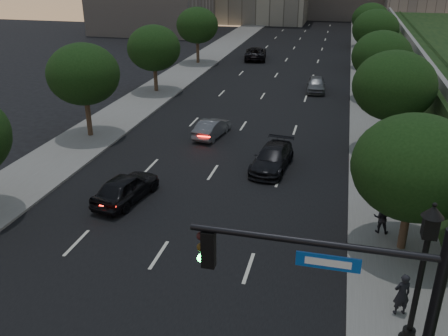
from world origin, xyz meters
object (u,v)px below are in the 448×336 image
(sedan_far_left, at_px, (256,53))
(pedestrian_c, at_px, (380,183))
(sedan_mid_left, at_px, (212,128))
(sedan_near_right, at_px, (272,158))
(pedestrian_b, at_px, (382,217))
(pedestrian_a, at_px, (402,294))
(sedan_far_right, at_px, (316,84))
(street_lamp, at_px, (418,289))
(sedan_near_left, at_px, (126,187))

(sedan_far_left, relative_size, pedestrian_c, 3.41)
(sedan_mid_left, xyz_separation_m, pedestrian_c, (11.29, -7.38, 0.31))
(sedan_mid_left, bearing_deg, pedestrian_c, 155.95)
(sedan_near_right, bearing_deg, sedan_far_left, 107.91)
(pedestrian_b, bearing_deg, pedestrian_a, 97.65)
(sedan_far_right, relative_size, pedestrian_c, 2.60)
(sedan_far_right, bearing_deg, pedestrian_c, -81.42)
(sedan_mid_left, height_order, pedestrian_a, pedestrian_a)
(pedestrian_b, bearing_deg, sedan_far_left, -67.88)
(sedan_far_left, height_order, pedestrian_c, pedestrian_c)
(pedestrian_a, bearing_deg, sedan_near_right, -81.48)
(pedestrian_a, height_order, pedestrian_c, pedestrian_a)
(street_lamp, bearing_deg, pedestrian_b, 93.38)
(sedan_far_right, xyz_separation_m, pedestrian_c, (4.85, -22.16, 0.24))
(sedan_mid_left, distance_m, sedan_far_right, 16.12)
(sedan_near_right, xyz_separation_m, pedestrian_a, (6.45, -12.00, 0.29))
(pedestrian_b, height_order, pedestrian_c, pedestrian_c)
(street_lamp, height_order, sedan_near_right, street_lamp)
(pedestrian_b, bearing_deg, street_lamp, 97.15)
(sedan_far_right, bearing_deg, sedan_near_right, -97.71)
(pedestrian_b, distance_m, pedestrian_c, 3.66)
(street_lamp, bearing_deg, sedan_far_left, 106.11)
(sedan_near_left, xyz_separation_m, pedestrian_b, (12.98, -0.33, 0.16))
(pedestrian_a, xyz_separation_m, pedestrian_b, (-0.38, 5.64, -0.07))
(sedan_far_left, xyz_separation_m, pedestrian_c, (13.47, -36.58, 0.19))
(street_lamp, xyz_separation_m, sedan_far_right, (-5.17, 33.30, -1.90))
(street_lamp, xyz_separation_m, sedan_far_left, (-13.78, 47.71, -1.85))
(sedan_mid_left, xyz_separation_m, sedan_near_right, (5.09, -4.68, 0.04))
(street_lamp, bearing_deg, pedestrian_a, 91.85)
(sedan_far_right, relative_size, pedestrian_a, 2.56)
(street_lamp, relative_size, sedan_near_left, 1.25)
(sedan_mid_left, relative_size, sedan_near_right, 0.83)
(street_lamp, distance_m, pedestrian_c, 11.26)
(sedan_near_left, relative_size, sedan_far_right, 1.04)
(pedestrian_a, bearing_deg, sedan_near_left, -43.82)
(sedan_near_right, relative_size, pedestrian_b, 3.15)
(pedestrian_b, bearing_deg, pedestrian_c, -88.15)
(sedan_near_right, bearing_deg, pedestrian_b, -40.53)
(sedan_near_left, relative_size, sedan_far_left, 0.80)
(sedan_mid_left, relative_size, sedan_far_left, 0.71)
(sedan_mid_left, distance_m, pedestrian_a, 20.29)
(sedan_mid_left, distance_m, sedan_near_right, 6.92)
(sedan_mid_left, distance_m, sedan_far_left, 29.28)
(sedan_mid_left, relative_size, pedestrian_c, 2.43)
(street_lamp, xyz_separation_m, sedan_mid_left, (-11.61, 18.52, -1.97))
(sedan_far_left, relative_size, pedestrian_a, 3.35)
(pedestrian_a, bearing_deg, pedestrian_c, -108.16)
(sedan_far_left, height_order, sedan_near_right, sedan_far_left)
(street_lamp, relative_size, sedan_near_right, 1.16)
(sedan_far_left, xyz_separation_m, pedestrian_a, (13.72, -45.87, 0.21))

